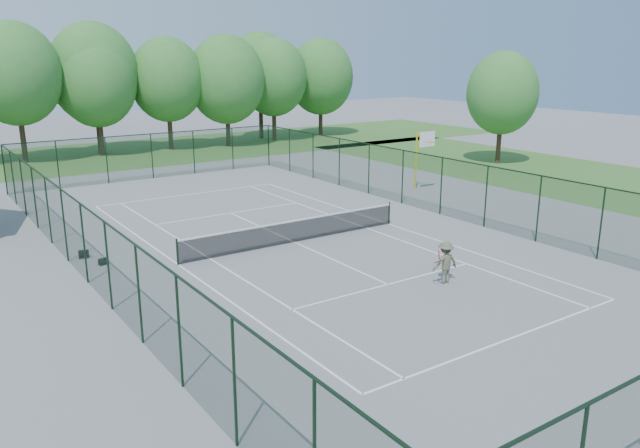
% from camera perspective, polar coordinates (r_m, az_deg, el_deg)
% --- Properties ---
extents(ground, '(140.00, 140.00, 0.00)m').
position_cam_1_polar(ground, '(27.90, -2.32, -1.68)').
color(ground, gray).
rests_on(ground, ground).
extents(grass_far, '(80.00, 16.00, 0.01)m').
position_cam_1_polar(grass_far, '(55.11, -19.24, 5.96)').
color(grass_far, '#43732E').
rests_on(grass_far, ground).
extents(grass_side, '(14.00, 40.00, 0.01)m').
position_cam_1_polar(grass_side, '(47.21, 20.43, 4.41)').
color(grass_side, '#43732E').
rests_on(grass_side, ground).
extents(court_lines, '(11.05, 23.85, 0.01)m').
position_cam_1_polar(court_lines, '(27.89, -2.32, -1.67)').
color(court_lines, white).
rests_on(court_lines, ground).
extents(tennis_net, '(11.08, 0.08, 1.10)m').
position_cam_1_polar(tennis_net, '(27.73, -2.33, -0.54)').
color(tennis_net, black).
rests_on(tennis_net, ground).
extents(fence_enclosure, '(18.05, 36.05, 3.02)m').
position_cam_1_polar(fence_enclosure, '(27.48, -2.35, 1.43)').
color(fence_enclosure, '#183721').
rests_on(fence_enclosure, ground).
extents(tree_line_far, '(39.40, 6.40, 9.70)m').
position_cam_1_polar(tree_line_far, '(54.54, -19.80, 12.17)').
color(tree_line_far, '#3E291C').
rests_on(tree_line_far, ground).
extents(basketball_goal, '(1.20, 1.43, 3.65)m').
position_cam_1_polar(basketball_goal, '(38.59, 9.33, 6.80)').
color(basketball_goal, gold).
rests_on(basketball_goal, ground).
extents(tree_side, '(5.30, 5.30, 8.39)m').
position_cam_1_polar(tree_side, '(49.58, 16.35, 11.41)').
color(tree_side, '#3E291C').
rests_on(tree_side, ground).
extents(sports_bag_a, '(0.45, 0.34, 0.32)m').
position_cam_1_polar(sports_bag_a, '(27.51, -20.79, -2.59)').
color(sports_bag_a, black).
rests_on(sports_bag_a, ground).
extents(sports_bag_b, '(0.36, 0.26, 0.26)m').
position_cam_1_polar(sports_bag_b, '(26.38, -19.22, -3.26)').
color(sports_bag_b, black).
rests_on(sports_bag_b, ground).
extents(tennis_player, '(1.73, 0.93, 1.58)m').
position_cam_1_polar(tennis_player, '(23.24, 11.38, -3.45)').
color(tennis_player, '#585B42').
rests_on(tennis_player, ground).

